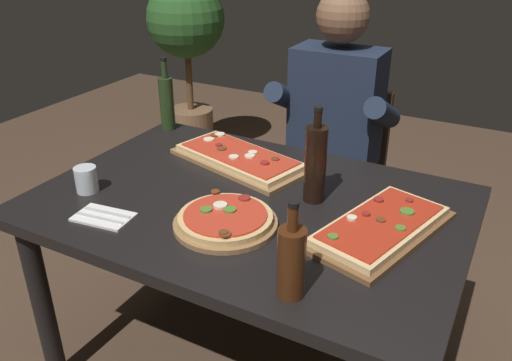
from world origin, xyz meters
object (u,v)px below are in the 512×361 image
object	(u,v)px
seated_diner	(331,129)
oil_bottle_amber	(167,102)
pizza_rectangular_left	(381,227)
diner_chair	(337,171)
dining_table	(249,224)
wine_bottle_dark	(291,261)
vinegar_bottle_green	(315,163)
pizza_round_far	(225,220)
potted_plant_corner	(187,43)
tumbler_near_camera	(86,179)
pizza_rectangular_front	(239,158)

from	to	relation	value
seated_diner	oil_bottle_amber	bearing A→B (deg)	-153.04
pizza_rectangular_left	diner_chair	xyz separation A→B (m)	(-0.43, 0.85, -0.27)
dining_table	wine_bottle_dark	bearing A→B (deg)	-49.12
wine_bottle_dark	vinegar_bottle_green	size ratio (longest dim) A/B	0.81
pizza_round_far	seated_diner	bearing A→B (deg)	90.37
vinegar_bottle_green	diner_chair	bearing A→B (deg)	103.29
seated_diner	potted_plant_corner	distance (m)	1.61
dining_table	seated_diner	size ratio (longest dim) A/B	1.05
wine_bottle_dark	diner_chair	distance (m)	1.32
oil_bottle_amber	diner_chair	size ratio (longest dim) A/B	0.36
vinegar_bottle_green	tumbler_near_camera	xyz separation A→B (m)	(-0.70, -0.31, -0.09)
dining_table	oil_bottle_amber	xyz separation A→B (m)	(-0.63, 0.41, 0.22)
tumbler_near_camera	diner_chair	bearing A→B (deg)	63.60
vinegar_bottle_green	potted_plant_corner	size ratio (longest dim) A/B	0.26
pizza_round_far	potted_plant_corner	size ratio (longest dim) A/B	0.26
oil_bottle_amber	vinegar_bottle_green	bearing A→B (deg)	-20.39
oil_bottle_amber	wine_bottle_dark	bearing A→B (deg)	-39.31
pizza_rectangular_left	seated_diner	bearing A→B (deg)	120.63
pizza_rectangular_left	oil_bottle_amber	distance (m)	1.15
pizza_round_far	wine_bottle_dark	xyz separation A→B (m)	(0.31, -0.20, 0.08)
pizza_round_far	tumbler_near_camera	size ratio (longest dim) A/B	3.59
diner_chair	seated_diner	bearing A→B (deg)	-90.00
pizza_rectangular_left	seated_diner	distance (m)	0.85
vinegar_bottle_green	diner_chair	size ratio (longest dim) A/B	0.37
pizza_rectangular_left	wine_bottle_dark	xyz separation A→B (m)	(-0.12, -0.38, 0.08)
diner_chair	potted_plant_corner	xyz separation A→B (m)	(-1.36, 0.73, 0.34)
wine_bottle_dark	potted_plant_corner	bearing A→B (deg)	130.53
seated_diner	pizza_rectangular_left	bearing A→B (deg)	-59.37
pizza_rectangular_left	diner_chair	world-z (taller)	diner_chair
oil_bottle_amber	seated_diner	size ratio (longest dim) A/B	0.24
dining_table	potted_plant_corner	distance (m)	2.09
pizza_rectangular_front	wine_bottle_dark	size ratio (longest dim) A/B	2.21
pizza_round_far	seated_diner	xyz separation A→B (m)	(-0.01, 0.91, -0.02)
tumbler_near_camera	oil_bottle_amber	bearing A→B (deg)	100.74
wine_bottle_dark	dining_table	bearing A→B (deg)	130.88
dining_table	diner_chair	size ratio (longest dim) A/B	1.61
pizza_round_far	oil_bottle_amber	distance (m)	0.88
oil_bottle_amber	diner_chair	distance (m)	0.87
oil_bottle_amber	pizza_round_far	bearing A→B (deg)	-41.98
pizza_round_far	oil_bottle_amber	bearing A→B (deg)	138.02
pizza_rectangular_left	potted_plant_corner	world-z (taller)	potted_plant_corner
vinegar_bottle_green	wine_bottle_dark	bearing A→B (deg)	-74.01
dining_table	potted_plant_corner	size ratio (longest dim) A/B	1.12
pizza_rectangular_front	potted_plant_corner	world-z (taller)	potted_plant_corner
pizza_rectangular_left	pizza_round_far	world-z (taller)	same
pizza_rectangular_front	pizza_rectangular_left	bearing A→B (deg)	-20.69
wine_bottle_dark	potted_plant_corner	distance (m)	2.58
diner_chair	seated_diner	size ratio (longest dim) A/B	0.65
vinegar_bottle_green	pizza_round_far	bearing A→B (deg)	-121.62
pizza_rectangular_left	seated_diner	size ratio (longest dim) A/B	0.40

